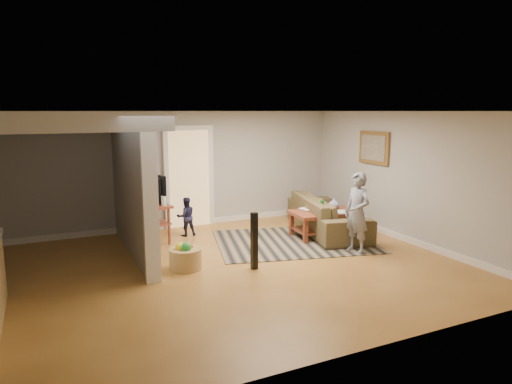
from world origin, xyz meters
TOP-DOWN VIEW (x-y plane):
  - ground at (0.00, 0.00)m, footprint 7.50×7.50m
  - room_shell at (-1.07, 0.43)m, footprint 7.54×6.02m
  - area_rug at (1.76, 0.87)m, footprint 3.41×2.83m
  - sofa at (2.74, 1.22)m, footprint 1.56×2.72m
  - coffee_table at (2.52, 0.95)m, footprint 1.39×0.87m
  - tv_console at (-0.74, 2.20)m, footprint 0.72×1.27m
  - speaker_left at (0.40, -0.20)m, footprint 0.10×0.10m
  - speaker_right at (-1.00, 1.40)m, footprint 0.13×0.13m
  - toy_basket at (-0.60, 0.27)m, footprint 0.52×0.52m
  - child at (2.42, -0.18)m, footprint 0.43×0.58m
  - toddler at (-0.01, 2.19)m, footprint 0.39×0.31m

SIDE VIEW (x-z plane):
  - ground at x=0.00m, z-range 0.00..0.00m
  - sofa at x=2.74m, z-range -0.37..0.37m
  - child at x=2.42m, z-range -0.72..0.72m
  - toddler at x=-0.01m, z-range -0.40..0.40m
  - area_rug at x=1.76m, z-range 0.00..0.01m
  - toy_basket at x=-0.60m, z-range -0.04..0.42m
  - coffee_table at x=2.52m, z-range 0.01..0.80m
  - speaker_left at x=0.40m, z-range 0.00..0.93m
  - speaker_right at x=-1.00m, z-range 0.00..1.02m
  - tv_console at x=-0.74m, z-range 0.17..1.20m
  - room_shell at x=-1.07m, z-range 0.20..2.72m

